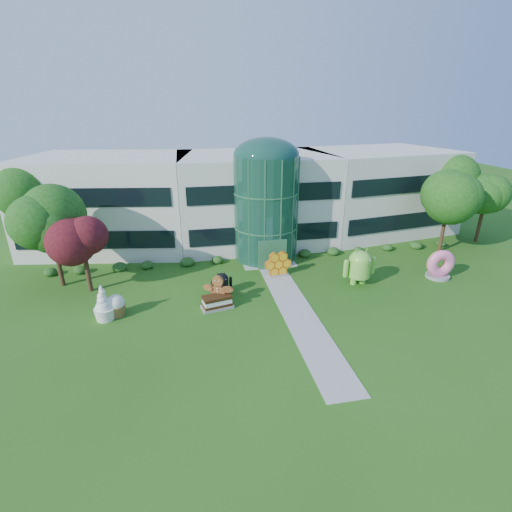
{
  "coord_description": "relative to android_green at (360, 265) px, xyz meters",
  "views": [
    {
      "loc": [
        -7.44,
        -21.47,
        13.89
      ],
      "look_at": [
        -2.1,
        6.0,
        2.6
      ],
      "focal_mm": 26.0,
      "sensor_mm": 36.0,
      "label": 1
    }
  ],
  "objects": [
    {
      "name": "android_green",
      "position": [
        0.0,
        0.0,
        0.0
      ],
      "size": [
        3.21,
        2.28,
        3.45
      ],
      "primitive_type": null,
      "rotation": [
        0.0,
        0.0,
        0.08
      ],
      "color": "#74C73F",
      "rests_on": "ground"
    },
    {
      "name": "honeycomb",
      "position": [
        -6.25,
        2.81,
        -0.72
      ],
      "size": [
        2.65,
        1.23,
        2.01
      ],
      "primitive_type": null,
      "rotation": [
        0.0,
        0.0,
        0.13
      ],
      "color": "yellow",
      "rests_on": "ground"
    },
    {
      "name": "building",
      "position": [
        -6.42,
        13.38,
        2.92
      ],
      "size": [
        46.0,
        15.0,
        9.3
      ],
      "primitive_type": null,
      "color": "beige",
      "rests_on": "ground"
    },
    {
      "name": "donut",
      "position": [
        7.38,
        -0.23,
        -0.42
      ],
      "size": [
        2.56,
        1.32,
        2.61
      ],
      "primitive_type": null,
      "rotation": [
        0.0,
        0.0,
        -0.04
      ],
      "color": "#EC599D",
      "rests_on": "ground"
    },
    {
      "name": "walkway",
      "position": [
        -6.42,
        -2.62,
        -1.71
      ],
      "size": [
        2.4,
        20.0,
        0.04
      ],
      "primitive_type": "cube",
      "color": "#9E9E93",
      "rests_on": "ground"
    },
    {
      "name": "ice_cream_sandwich",
      "position": [
        -12.09,
        -1.89,
        -1.22
      ],
      "size": [
        2.48,
        1.62,
        1.02
      ],
      "primitive_type": null,
      "rotation": [
        0.0,
        0.0,
        0.22
      ],
      "color": "black",
      "rests_on": "ground"
    },
    {
      "name": "gingerbread",
      "position": [
        -11.93,
        -1.35,
        -0.53
      ],
      "size": [
        2.77,
        1.97,
        2.39
      ],
      "primitive_type": null,
      "rotation": [
        0.0,
        0.0,
        -0.42
      ],
      "color": "brown",
      "rests_on": "ground"
    },
    {
      "name": "trees_backdrop",
      "position": [
        -6.42,
        8.38,
        2.47
      ],
      "size": [
        52.0,
        8.0,
        8.4
      ],
      "primitive_type": null,
      "color": "#1C4310",
      "rests_on": "ground"
    },
    {
      "name": "atrium",
      "position": [
        -6.42,
        7.38,
        3.17
      ],
      "size": [
        6.0,
        6.0,
        9.8
      ],
      "primitive_type": "cylinder",
      "color": "#194738",
      "rests_on": "ground"
    },
    {
      "name": "froyo",
      "position": [
        -19.94,
        -1.94,
        -0.41
      ],
      "size": [
        1.55,
        1.55,
        2.64
      ],
      "primitive_type": null,
      "rotation": [
        0.0,
        0.0,
        -0.01
      ],
      "color": "white",
      "rests_on": "ground"
    },
    {
      "name": "android_black",
      "position": [
        -11.49,
        0.38,
        -0.71
      ],
      "size": [
        1.93,
        1.43,
        2.03
      ],
      "primitive_type": null,
      "rotation": [
        0.0,
        0.0,
        0.13
      ],
      "color": "black",
      "rests_on": "ground"
    },
    {
      "name": "cupcake",
      "position": [
        -19.22,
        -1.56,
        -0.92
      ],
      "size": [
        1.58,
        1.58,
        1.62
      ],
      "primitive_type": null,
      "rotation": [
        0.0,
        0.0,
        -0.19
      ],
      "color": "white",
      "rests_on": "ground"
    },
    {
      "name": "ground",
      "position": [
        -6.42,
        -4.62,
        -1.73
      ],
      "size": [
        140.0,
        140.0,
        0.0
      ],
      "primitive_type": "plane",
      "color": "#215114",
      "rests_on": "ground"
    },
    {
      "name": "tree_red",
      "position": [
        -21.92,
        2.88,
        1.27
      ],
      "size": [
        4.0,
        4.0,
        6.0
      ],
      "primitive_type": null,
      "color": "#3F0C14",
      "rests_on": "ground"
    }
  ]
}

